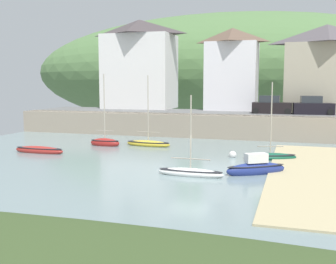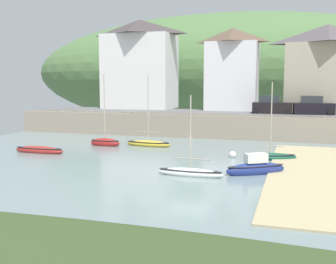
% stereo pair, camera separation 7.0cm
% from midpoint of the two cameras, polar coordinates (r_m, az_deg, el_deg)
% --- Properties ---
extents(ground, '(48.00, 41.00, 0.61)m').
position_cam_midpoint_polar(ground, '(17.48, -0.71, -11.81)').
color(ground, gray).
extents(quay_seawall, '(48.00, 9.40, 2.40)m').
position_cam_midpoint_polar(quay_seawall, '(43.52, 8.57, 1.00)').
color(quay_seawall, gray).
rests_on(quay_seawall, ground).
extents(hillside_backdrop, '(80.00, 44.00, 21.81)m').
position_cam_midpoint_polar(hillside_backdrop, '(81.44, 8.76, 8.13)').
color(hillside_backdrop, '#507442').
rests_on(hillside_backdrop, ground).
extents(waterfront_building_left, '(9.05, 6.09, 11.32)m').
position_cam_midpoint_polar(waterfront_building_left, '(54.18, -3.86, 9.38)').
color(waterfront_building_left, silver).
rests_on(waterfront_building_left, ground).
extents(waterfront_building_centre, '(6.35, 4.74, 9.83)m').
position_cam_midpoint_polar(waterfront_building_centre, '(51.08, 8.90, 8.64)').
color(waterfront_building_centre, silver).
rests_on(waterfront_building_centre, ground).
extents(waterfront_building_right, '(9.29, 5.94, 9.83)m').
position_cam_midpoint_polar(waterfront_building_right, '(50.62, 21.04, 8.27)').
color(waterfront_building_right, '#A79E87').
rests_on(waterfront_building_right, ground).
extents(fishing_boat_green, '(2.92, 1.18, 6.70)m').
position_cam_midpoint_polar(fishing_boat_green, '(38.18, -8.64, -1.38)').
color(fishing_boat_green, maroon).
rests_on(fishing_boat_green, ground).
extents(motorboat_with_cabin, '(3.87, 2.97, 1.54)m').
position_cam_midpoint_polar(motorboat_with_cabin, '(26.71, 12.08, -4.90)').
color(motorboat_with_cabin, navy).
rests_on(motorboat_with_cabin, ground).
extents(sailboat_tall_mast, '(4.38, 1.75, 6.52)m').
position_cam_midpoint_polar(sailboat_tall_mast, '(37.72, -2.68, -1.54)').
color(sailboat_tall_mast, gold).
rests_on(sailboat_tall_mast, ground).
extents(sailboat_blue_trim, '(4.51, 1.07, 0.71)m').
position_cam_midpoint_polar(sailboat_blue_trim, '(35.56, -17.31, -2.39)').
color(sailboat_blue_trim, '#A32A24').
rests_on(sailboat_blue_trim, ground).
extents(sailboat_white_hull, '(4.20, 1.02, 5.13)m').
position_cam_midpoint_polar(sailboat_white_hull, '(25.73, 3.17, -5.55)').
color(sailboat_white_hull, white).
rests_on(sailboat_white_hull, ground).
extents(rowboat_small_beached, '(4.12, 2.31, 5.92)m').
position_cam_midpoint_polar(rowboat_small_beached, '(32.03, 13.99, -3.26)').
color(rowboat_small_beached, '#15543C').
rests_on(rowboat_small_beached, ground).
extents(parked_car_near_slipway, '(4.14, 1.82, 1.95)m').
position_cam_midpoint_polar(parked_car_near_slipway, '(46.14, 14.17, 3.50)').
color(parked_car_near_slipway, black).
rests_on(parked_car_near_slipway, ground).
extents(parked_car_by_wall, '(4.24, 2.07, 1.95)m').
position_cam_midpoint_polar(parked_car_by_wall, '(46.11, 19.45, 3.31)').
color(parked_car_by_wall, black).
rests_on(parked_car_by_wall, ground).
extents(mooring_buoy, '(0.59, 0.59, 0.59)m').
position_cam_midpoint_polar(mooring_buoy, '(32.36, 8.98, -3.14)').
color(mooring_buoy, silver).
rests_on(mooring_buoy, ground).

